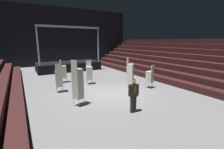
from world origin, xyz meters
TOP-DOWN VIEW (x-y plane):
  - ground_plane at (0.00, 0.00)m, footprint 22.00×30.00m
  - arena_end_wall at (0.00, 15.00)m, footprint 22.00×0.30m
  - bleacher_bank_right at (8.00, 1.00)m, footprint 6.00×24.00m
  - stage_riser at (0.00, 9.96)m, footprint 7.03×3.20m
  - man_with_tie at (-0.46, -2.98)m, footprint 0.57×0.28m
  - chair_stack_front_left at (-2.83, 2.04)m, footprint 0.49×0.49m
  - chair_stack_front_right at (-1.93, 4.54)m, footprint 0.50×0.50m
  - chair_stack_mid_left at (3.13, -0.29)m, footprint 0.56×0.56m
  - chair_stack_mid_right at (-0.27, 2.95)m, footprint 0.51×0.51m
  - chair_stack_mid_centre at (2.03, 0.63)m, footprint 0.62×0.62m
  - chair_stack_rear_left at (-2.47, -0.81)m, footprint 0.59×0.59m

SIDE VIEW (x-z plane):
  - ground_plane at x=0.00m, z-range -0.10..0.00m
  - stage_riser at x=0.00m, z-range -1.92..3.04m
  - chair_stack_mid_left at x=3.13m, z-range 0.00..1.71m
  - chair_stack_front_right at x=-1.93m, z-range 0.00..1.88m
  - chair_stack_mid_right at x=-0.27m, z-range 0.00..1.88m
  - man_with_tie at x=-0.46m, z-range 0.11..1.79m
  - chair_stack_front_left at x=-2.83m, z-range 0.00..1.97m
  - chair_stack_mid_centre at x=2.03m, z-range 0.00..2.22m
  - chair_stack_rear_left at x=-2.47m, z-range 0.00..2.47m
  - bleacher_bank_right at x=8.00m, z-range 0.00..3.60m
  - arena_end_wall at x=0.00m, z-range 0.00..8.00m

